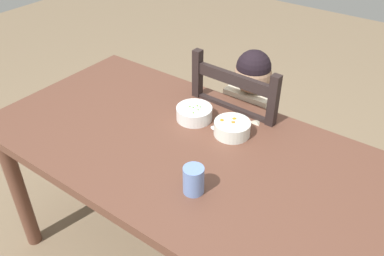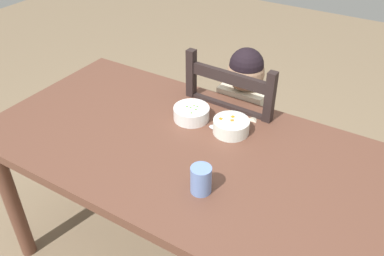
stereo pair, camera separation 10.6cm
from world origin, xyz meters
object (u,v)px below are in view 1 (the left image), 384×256
object	(u,v)px
dining_chair	(244,145)
bowl_of_peas	(194,113)
dining_table	(181,162)
child_figure	(246,117)
bowl_of_carrots	(232,128)
drinking_cup	(194,180)
spoon	(220,130)

from	to	relation	value
dining_chair	bowl_of_peas	size ratio (longest dim) A/B	6.44
dining_chair	bowl_of_peas	world-z (taller)	dining_chair
dining_table	child_figure	world-z (taller)	child_figure
dining_table	child_figure	distance (m)	0.46
dining_chair	bowl_of_carrots	size ratio (longest dim) A/B	6.69
drinking_cup	bowl_of_carrots	bearing A→B (deg)	100.95
dining_table	bowl_of_carrots	distance (m)	0.25
child_figure	spoon	distance (m)	0.33
bowl_of_carrots	drinking_cup	xyz separation A→B (m)	(0.07, -0.35, 0.02)
dining_chair	bowl_of_carrots	distance (m)	0.44
dining_chair	dining_table	bearing A→B (deg)	-94.13
dining_chair	bowl_of_peas	xyz separation A→B (m)	(-0.09, -0.30, 0.31)
dining_table	dining_chair	xyz separation A→B (m)	(0.03, 0.47, -0.18)
child_figure	drinking_cup	xyz separation A→B (m)	(0.16, -0.64, 0.16)
dining_table	bowl_of_carrots	world-z (taller)	bowl_of_carrots
bowl_of_carrots	spoon	world-z (taller)	bowl_of_carrots
dining_table	bowl_of_peas	xyz separation A→B (m)	(-0.06, 0.17, 0.13)
dining_table	spoon	size ratio (longest dim) A/B	11.44
bowl_of_peas	dining_chair	bearing A→B (deg)	72.96
spoon	dining_chair	bearing A→B (deg)	98.24
dining_chair	bowl_of_carrots	xyz separation A→B (m)	(0.09, -0.30, 0.31)
dining_table	spoon	world-z (taller)	spoon
dining_chair	child_figure	size ratio (longest dim) A/B	1.01
bowl_of_peas	bowl_of_carrots	size ratio (longest dim) A/B	1.04
dining_chair	bowl_of_peas	distance (m)	0.44
child_figure	bowl_of_carrots	xyz separation A→B (m)	(0.09, -0.29, 0.14)
bowl_of_carrots	bowl_of_peas	bearing A→B (deg)	-179.99
child_figure	spoon	bearing A→B (deg)	-81.92
child_figure	bowl_of_carrots	world-z (taller)	child_figure
drinking_cup	bowl_of_peas	bearing A→B (deg)	125.72
child_figure	drinking_cup	bearing A→B (deg)	-75.99
dining_chair	spoon	distance (m)	0.42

